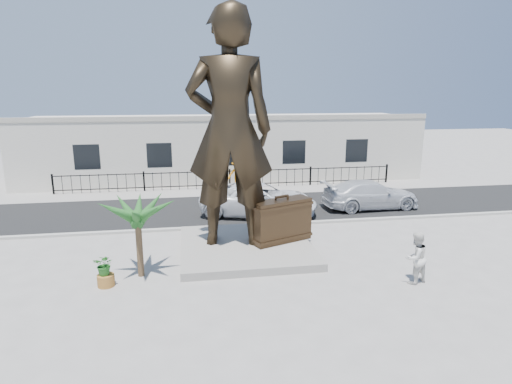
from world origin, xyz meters
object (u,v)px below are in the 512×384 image
suitcase (281,221)px  car_white (259,200)px  statue (230,130)px  tourist (416,258)px

suitcase → car_white: suitcase is taller
statue → car_white: statue is taller
tourist → car_white: size_ratio=0.30×
tourist → statue: bearing=-54.1°
statue → suitcase: bearing=-179.0°
statue → tourist: size_ratio=5.10×
statue → suitcase: size_ratio=3.67×
tourist → car_white: tourist is taller
suitcase → statue: bearing=151.7°
suitcase → tourist: suitcase is taller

